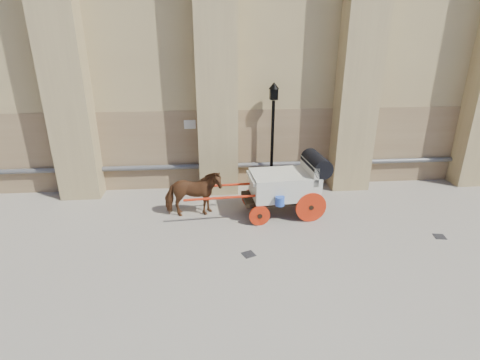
{
  "coord_description": "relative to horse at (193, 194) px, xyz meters",
  "views": [
    {
      "loc": [
        -1.29,
        -9.55,
        5.65
      ],
      "look_at": [
        -0.37,
        1.53,
        1.23
      ],
      "focal_mm": 28.0,
      "sensor_mm": 36.0,
      "label": 1
    }
  ],
  "objects": [
    {
      "name": "drain_grate_far",
      "position": [
        7.28,
        -1.99,
        -0.76
      ],
      "size": [
        0.37,
        0.37,
        0.01
      ],
      "primitive_type": "cube",
      "rotation": [
        0.0,
        0.0,
        -0.17
      ],
      "color": "black",
      "rests_on": "ground"
    },
    {
      "name": "drain_grate_near",
      "position": [
        1.55,
        -2.46,
        -0.76
      ],
      "size": [
        0.42,
        0.42,
        0.01
      ],
      "primitive_type": "cube",
      "rotation": [
        0.0,
        0.0,
        0.39
      ],
      "color": "black",
      "rests_on": "ground"
    },
    {
      "name": "ground",
      "position": [
        1.88,
        -1.57,
        -0.77
      ],
      "size": [
        90.0,
        90.0,
        0.0
      ],
      "primitive_type": "plane",
      "color": "gray",
      "rests_on": "ground"
    },
    {
      "name": "horse",
      "position": [
        0.0,
        0.0,
        0.0
      ],
      "size": [
        1.89,
        0.97,
        1.54
      ],
      "primitive_type": "imported",
      "rotation": [
        0.0,
        0.0,
        1.65
      ],
      "color": "brown",
      "rests_on": "ground"
    },
    {
      "name": "carriage",
      "position": [
        3.1,
        -0.08,
        0.32
      ],
      "size": [
        4.68,
        1.74,
        2.02
      ],
      "rotation": [
        0.0,
        0.0,
        0.07
      ],
      "color": "black",
      "rests_on": "ground"
    },
    {
      "name": "street_lamp",
      "position": [
        2.87,
        1.98,
        1.38
      ],
      "size": [
        0.38,
        0.38,
        4.02
      ],
      "color": "black",
      "rests_on": "ground"
    }
  ]
}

